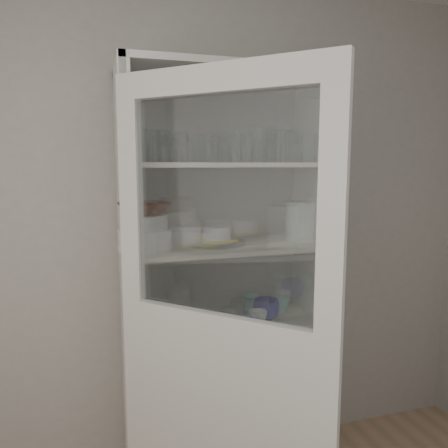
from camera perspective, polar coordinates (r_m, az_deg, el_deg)
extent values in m
cube|color=#A3A09A|center=(2.33, -6.33, -0.93)|extent=(3.60, 0.02, 2.60)
cube|color=silver|center=(2.13, -12.72, -8.81)|extent=(0.03, 0.45, 2.10)
cube|color=silver|center=(2.40, 11.23, -6.89)|extent=(0.03, 0.45, 2.10)
cube|color=gray|center=(2.41, -1.47, -6.66)|extent=(1.00, 0.03, 2.10)
cube|color=silver|center=(2.18, 0.00, 19.27)|extent=(1.00, 0.45, 0.03)
cube|color=beige|center=(2.44, 0.11, -21.76)|extent=(0.94, 0.42, 0.02)
cube|color=beige|center=(2.27, 0.11, -12.93)|extent=(0.94, 0.42, 0.02)
cube|color=beige|center=(2.16, 0.12, -2.95)|extent=(0.94, 0.42, 0.02)
cube|color=beige|center=(2.12, 0.12, 7.74)|extent=(0.94, 0.42, 0.02)
cube|color=silver|center=(1.59, -0.56, 18.58)|extent=(0.67, 0.66, 0.10)
cube|color=silver|center=(1.80, -11.99, 2.75)|extent=(0.09, 0.09, 0.80)
cube|color=silver|center=(1.42, 13.97, 1.39)|extent=(0.09, 0.09, 0.80)
cube|color=silver|center=(1.57, -0.53, 2.21)|extent=(0.52, 0.52, 0.78)
cylinder|color=silver|center=(1.94, -9.22, 9.94)|extent=(0.07, 0.07, 0.14)
cylinder|color=silver|center=(1.91, -10.73, 10.10)|extent=(0.08, 0.08, 0.15)
cylinder|color=silver|center=(2.00, 0.12, 10.12)|extent=(0.09, 0.09, 0.14)
cylinder|color=silver|center=(1.99, 1.40, 9.87)|extent=(0.07, 0.07, 0.13)
cylinder|color=silver|center=(2.02, 4.65, 10.23)|extent=(0.09, 0.09, 0.16)
cylinder|color=silver|center=(2.06, 6.59, 10.03)|extent=(0.08, 0.08, 0.15)
cylinder|color=silver|center=(2.16, 11.05, 9.80)|extent=(0.09, 0.09, 0.14)
cylinder|color=silver|center=(2.07, -7.89, 9.97)|extent=(0.10, 0.10, 0.14)
cylinder|color=silver|center=(2.07, -3.18, 9.79)|extent=(0.08, 0.08, 0.13)
cylinder|color=silver|center=(2.15, 0.13, 9.82)|extent=(0.07, 0.07, 0.13)
cylinder|color=silver|center=(2.15, -0.87, 9.69)|extent=(0.07, 0.07, 0.12)
cylinder|color=silver|center=(2.21, 5.99, 9.86)|extent=(0.07, 0.07, 0.14)
cylinder|color=silver|center=(2.04, -10.28, -1.97)|extent=(0.24, 0.24, 0.10)
cylinder|color=silver|center=(2.26, -4.98, -1.12)|extent=(0.23, 0.23, 0.08)
cylinder|color=silver|center=(2.03, -10.33, 0.29)|extent=(0.23, 0.23, 0.06)
imported|color=#57291D|center=(2.02, -10.37, 2.00)|extent=(0.27, 0.27, 0.06)
cylinder|color=silver|center=(2.15, -0.99, -2.46)|extent=(0.34, 0.34, 0.02)
cube|color=yellow|center=(2.15, -0.99, -2.11)|extent=(0.19, 0.19, 0.01)
cylinder|color=silver|center=(2.14, -0.99, -1.14)|extent=(0.18, 0.18, 0.06)
cylinder|color=silver|center=(2.29, 9.94, 0.39)|extent=(0.15, 0.15, 0.20)
imported|color=navy|center=(2.29, 5.56, -11.04)|extent=(0.13, 0.13, 0.11)
imported|color=#2A767C|center=(2.41, 7.47, -10.35)|extent=(0.12, 0.12, 0.09)
imported|color=silver|center=(2.18, 4.45, -12.32)|extent=(0.12, 0.12, 0.09)
cylinder|color=#2A767C|center=(2.37, 3.60, -10.64)|extent=(0.08, 0.08, 0.08)
ellipsoid|color=#2A767C|center=(2.35, 3.62, -9.46)|extent=(0.08, 0.08, 0.02)
cylinder|color=#B0B0B0|center=(2.20, -2.16, -12.78)|extent=(0.10, 0.10, 0.04)
cylinder|color=silver|center=(2.18, -10.63, -11.81)|extent=(0.12, 0.12, 0.13)
imported|color=silver|center=(2.40, -1.72, -21.10)|extent=(0.28, 0.28, 0.07)
cube|color=#B3B3B3|center=(2.48, 6.36, -20.25)|extent=(0.21, 0.17, 0.06)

